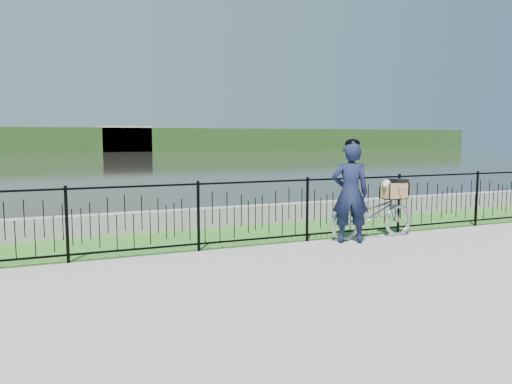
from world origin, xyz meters
name	(u,v)px	position (x,y,z in m)	size (l,w,h in m)	color
ground	(299,269)	(0.00, 0.00, 0.00)	(120.00, 120.00, 0.00)	gray
grass_strip	(235,235)	(0.00, 2.60, 0.00)	(60.00, 2.00, 0.01)	#316920
water	(94,162)	(0.00, 33.00, 0.00)	(120.00, 120.00, 0.00)	black
quay_wall	(218,217)	(0.00, 3.60, 0.20)	(60.00, 0.30, 0.40)	gray
fence	(255,213)	(0.00, 1.60, 0.58)	(14.00, 0.06, 1.15)	black
far_treeline	(75,140)	(0.00, 60.00, 1.50)	(120.00, 6.00, 3.00)	#24451A
far_building_right	(126,139)	(6.00, 58.50, 1.60)	(6.00, 3.00, 3.20)	#A69985
bicycle_rig	(373,213)	(2.26, 1.40, 0.47)	(1.75, 0.61, 1.09)	#AEB2BB
cyclist	(350,192)	(1.64, 1.21, 0.90)	(0.75, 0.64, 1.83)	black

